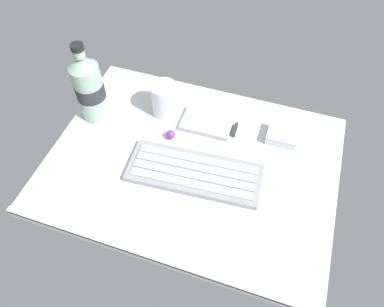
# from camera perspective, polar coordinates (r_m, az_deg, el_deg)

# --- Properties ---
(ground_plane) EXTENTS (0.64, 0.48, 0.03)m
(ground_plane) POSITION_cam_1_polar(r_m,az_deg,el_deg) (0.83, -0.05, -1.77)
(ground_plane) COLOR silver
(keyboard) EXTENTS (0.30, 0.13, 0.02)m
(keyboard) POSITION_cam_1_polar(r_m,az_deg,el_deg) (0.80, 0.38, -3.01)
(keyboard) COLOR #93969B
(keyboard) RESTS_ON ground_plane
(handheld_device) EXTENTS (0.13, 0.08, 0.02)m
(handheld_device) POSITION_cam_1_polar(r_m,az_deg,el_deg) (0.88, 2.79, 4.67)
(handheld_device) COLOR #B7BABF
(handheld_device) RESTS_ON ground_plane
(juice_cup) EXTENTS (0.06, 0.06, 0.09)m
(juice_cup) POSITION_cam_1_polar(r_m,az_deg,el_deg) (0.90, -4.34, 8.30)
(juice_cup) COLOR silver
(juice_cup) RESTS_ON ground_plane
(water_bottle) EXTENTS (0.07, 0.07, 0.21)m
(water_bottle) POSITION_cam_1_polar(r_m,az_deg,el_deg) (0.88, -15.74, 9.86)
(water_bottle) COLOR #9EC1A8
(water_bottle) RESTS_ON ground_plane
(charger_block) EXTENTS (0.07, 0.06, 0.02)m
(charger_block) POSITION_cam_1_polar(r_m,az_deg,el_deg) (0.88, 13.90, 2.70)
(charger_block) COLOR silver
(charger_block) RESTS_ON ground_plane
(trackball_mouse) EXTENTS (0.02, 0.02, 0.02)m
(trackball_mouse) POSITION_cam_1_polar(r_m,az_deg,el_deg) (0.86, -3.38, 2.96)
(trackball_mouse) COLOR purple
(trackball_mouse) RESTS_ON ground_plane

